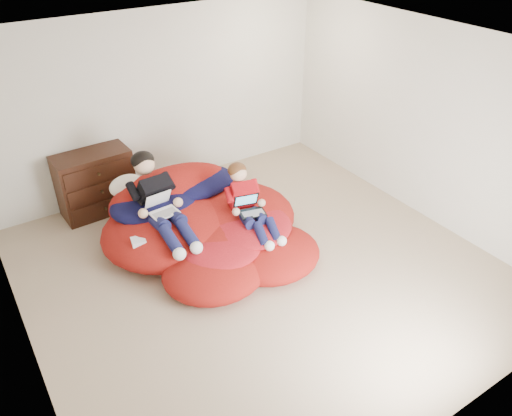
# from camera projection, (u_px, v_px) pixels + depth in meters

# --- Properties ---
(room_shell) EXTENTS (5.10, 5.10, 2.77)m
(room_shell) POSITION_uv_depth(u_px,v_px,m) (260.00, 253.00, 5.70)
(room_shell) COLOR tan
(room_shell) RESTS_ON ground
(dresser) EXTENTS (0.98, 0.56, 0.87)m
(dresser) POSITION_uv_depth(u_px,v_px,m) (96.00, 183.00, 6.65)
(dresser) COLOR black
(dresser) RESTS_ON ground
(beanbag_pile) EXTENTS (2.45, 2.35, 0.87)m
(beanbag_pile) POSITION_uv_depth(u_px,v_px,m) (205.00, 224.00, 6.15)
(beanbag_pile) COLOR #AA1913
(beanbag_pile) RESTS_ON ground
(cream_pillow) EXTENTS (0.45, 0.28, 0.28)m
(cream_pillow) POSITION_uv_depth(u_px,v_px,m) (127.00, 186.00, 6.21)
(cream_pillow) COLOR white
(cream_pillow) RESTS_ON beanbag_pile
(older_boy) EXTENTS (0.39, 1.29, 0.82)m
(older_boy) POSITION_uv_depth(u_px,v_px,m) (157.00, 197.00, 5.79)
(older_boy) COLOR black
(older_boy) RESTS_ON beanbag_pile
(younger_boy) EXTENTS (0.38, 0.98, 0.72)m
(younger_boy) POSITION_uv_depth(u_px,v_px,m) (248.00, 200.00, 5.89)
(younger_boy) COLOR red
(younger_boy) RESTS_ON beanbag_pile
(laptop_white) EXTENTS (0.33, 0.34, 0.21)m
(laptop_white) POSITION_uv_depth(u_px,v_px,m) (162.00, 207.00, 5.77)
(laptop_white) COLOR white
(laptop_white) RESTS_ON older_boy
(laptop_black) EXTENTS (0.34, 0.37, 0.21)m
(laptop_black) POSITION_uv_depth(u_px,v_px,m) (250.00, 207.00, 5.91)
(laptop_black) COLOR black
(laptop_black) RESTS_ON younger_boy
(power_adapter) EXTENTS (0.18, 0.18, 0.06)m
(power_adapter) POSITION_uv_depth(u_px,v_px,m) (138.00, 241.00, 5.57)
(power_adapter) COLOR white
(power_adapter) RESTS_ON beanbag_pile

